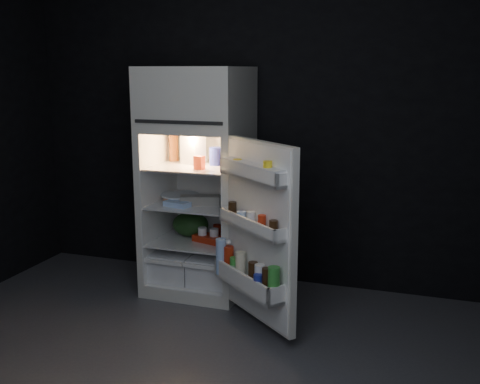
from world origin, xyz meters
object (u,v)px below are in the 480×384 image
(refrigerator, at_px, (199,173))
(milk_jug, at_px, (193,149))
(fridge_door, at_px, (256,235))
(egg_carton, at_px, (200,200))
(yogurt_tray, at_px, (209,239))

(refrigerator, relative_size, milk_jug, 7.42)
(fridge_door, height_order, egg_carton, fridge_door)
(fridge_door, distance_m, egg_carton, 0.81)
(fridge_door, height_order, milk_jug, fridge_door)
(milk_jug, relative_size, yogurt_tray, 0.96)
(refrigerator, xyz_separation_m, fridge_door, (0.66, -0.62, -0.27))
(yogurt_tray, bearing_deg, milk_jug, 165.47)
(egg_carton, distance_m, yogurt_tray, 0.32)
(refrigerator, bearing_deg, fridge_door, -43.04)
(fridge_door, xyz_separation_m, yogurt_tray, (-0.55, 0.53, -0.23))
(refrigerator, relative_size, egg_carton, 5.84)
(fridge_door, height_order, yogurt_tray, fridge_door)
(milk_jug, xyz_separation_m, egg_carton, (0.10, -0.12, -0.38))
(fridge_door, bearing_deg, refrigerator, 136.96)
(refrigerator, bearing_deg, yogurt_tray, -36.50)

